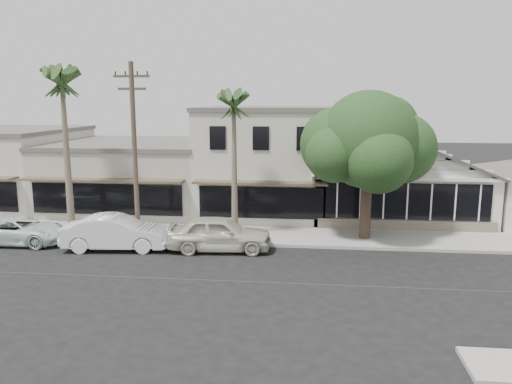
# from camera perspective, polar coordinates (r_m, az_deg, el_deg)

# --- Properties ---
(ground) EXTENTS (140.00, 140.00, 0.00)m
(ground) POSITION_cam_1_polar(r_m,az_deg,el_deg) (20.11, 6.77, -10.45)
(ground) COLOR black
(ground) RESTS_ON ground
(sidewalk_north) EXTENTS (90.00, 3.50, 0.15)m
(sidewalk_north) POSITION_cam_1_polar(r_m,az_deg,el_deg) (27.60, -10.24, -4.58)
(sidewalk_north) COLOR #9E9991
(sidewalk_north) RESTS_ON ground
(corner_shop) EXTENTS (10.40, 8.60, 5.10)m
(corner_shop) POSITION_cam_1_polar(r_m,az_deg,el_deg) (32.04, 15.67, 1.91)
(corner_shop) COLOR white
(corner_shop) RESTS_ON ground
(row_building_near) EXTENTS (8.00, 10.00, 6.50)m
(row_building_near) POSITION_cam_1_polar(r_m,az_deg,el_deg) (32.64, 1.42, 3.57)
(row_building_near) COLOR beige
(row_building_near) RESTS_ON ground
(row_building_midnear) EXTENTS (10.00, 10.00, 4.20)m
(row_building_midnear) POSITION_cam_1_polar(r_m,az_deg,el_deg) (34.72, -13.57, 1.78)
(row_building_midnear) COLOR #B9B7A6
(row_building_midnear) RESTS_ON ground
(utility_pole) EXTENTS (1.80, 0.24, 9.00)m
(utility_pole) POSITION_cam_1_polar(r_m,az_deg,el_deg) (25.63, -13.71, 4.86)
(utility_pole) COLOR brown
(utility_pole) RESTS_ON ground
(car_0) EXTENTS (5.15, 2.41, 1.71)m
(car_0) POSITION_cam_1_polar(r_m,az_deg,el_deg) (24.09, -4.24, -4.74)
(car_0) COLOR beige
(car_0) RESTS_ON ground
(car_1) EXTENTS (5.25, 2.29, 1.68)m
(car_1) POSITION_cam_1_polar(r_m,az_deg,el_deg) (25.16, -15.68, -4.48)
(car_1) COLOR white
(car_1) RESTS_ON ground
(car_2) EXTENTS (4.91, 2.34, 1.35)m
(car_2) POSITION_cam_1_polar(r_m,az_deg,el_deg) (27.92, -25.44, -4.00)
(car_2) COLOR silver
(car_2) RESTS_ON ground
(shade_tree) EXTENTS (6.92, 6.25, 7.67)m
(shade_tree) POSITION_cam_1_polar(r_m,az_deg,el_deg) (25.90, 12.51, 5.55)
(shade_tree) COLOR #4A372D
(shade_tree) RESTS_ON ground
(palm_east) EXTENTS (3.09, 3.09, 8.03)m
(palm_east) POSITION_cam_1_polar(r_m,az_deg,el_deg) (25.23, -2.55, 9.87)
(palm_east) COLOR #726651
(palm_east) RESTS_ON ground
(palm_mid) EXTENTS (3.34, 3.34, 9.39)m
(palm_mid) POSITION_cam_1_polar(r_m,az_deg,el_deg) (28.15, -21.31, 11.63)
(palm_mid) COLOR #726651
(palm_mid) RESTS_ON ground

